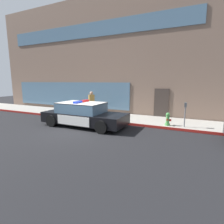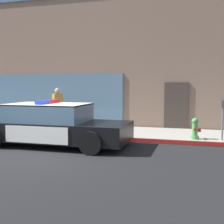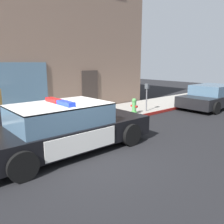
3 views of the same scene
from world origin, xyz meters
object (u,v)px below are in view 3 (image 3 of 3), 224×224
Objects in this scene: fire_hydrant at (134,106)px; police_cruiser at (65,127)px; parking_meter at (147,92)px; car_down_street at (212,97)px.

police_cruiser is at bearing -160.41° from fire_hydrant.
police_cruiser is 3.71× the size of parking_meter.
car_down_street is at bearing 1.62° from police_cruiser.
fire_hydrant is at bearing -179.50° from parking_meter.
car_down_street is (4.83, -1.36, 0.13)m from fire_hydrant.
parking_meter is (5.41, 1.62, 0.40)m from police_cruiser.
fire_hydrant is 0.16× the size of car_down_street.
police_cruiser is 5.66m from parking_meter.
police_cruiser is 9.38m from car_down_street.
fire_hydrant is at bearing 19.65° from police_cruiser.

